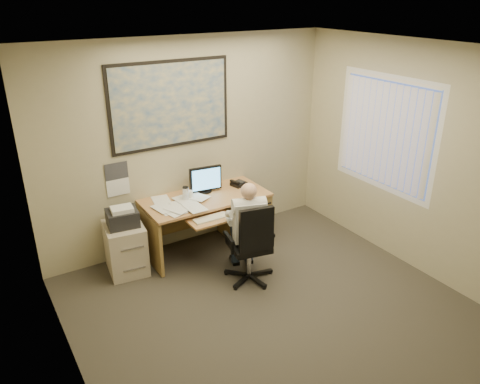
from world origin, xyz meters
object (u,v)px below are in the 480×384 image
filing_cabinet (125,244)px  office_chair (252,258)px  person (248,232)px  desk (227,212)px

filing_cabinet → office_chair: (1.18, -0.98, -0.07)m
filing_cabinet → person: bearing=-30.3°
desk → person: 0.92m
desk → office_chair: size_ratio=1.57×
filing_cabinet → person: person is taller
filing_cabinet → office_chair: 1.54m
office_chair → person: bearing=108.4°
desk → office_chair: desk is taller
desk → filing_cabinet: bearing=179.1°
office_chair → person: 0.32m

